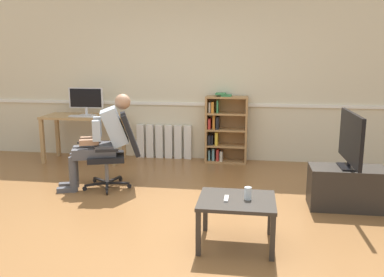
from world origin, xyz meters
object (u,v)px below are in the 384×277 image
radiator (164,142)px  bookshelf (224,129)px  tv_stand (347,188)px  imac_monitor (86,99)px  tv_screen (351,139)px  keyboard (82,116)px  computer_mouse (94,116)px  computer_desk (83,122)px  spare_remote (226,199)px  coffee_table (237,205)px  drinking_glass (248,193)px  office_chair (117,148)px  person_seated (103,139)px

radiator → bookshelf: bearing=-5.5°
radiator → tv_stand: radiator is taller
tv_stand → bookshelf: bearing=129.6°
imac_monitor → radiator: 1.45m
bookshelf → tv_screen: bearing=-50.4°
keyboard → tv_stand: (3.75, -1.44, -0.53)m
bookshelf → tv_stand: 2.44m
tv_screen → computer_mouse: bearing=66.4°
computer_desk → tv_screen: bearing=-22.5°
tv_stand → imac_monitor: bearing=156.3°
computer_mouse → spare_remote: bearing=-49.0°
computer_mouse → coffee_table: (2.35, -2.57, -0.39)m
coffee_table → drinking_glass: (0.10, 0.00, 0.12)m
radiator → coffee_table: size_ratio=1.34×
computer_desk → radiator: bearing=17.3°
computer_mouse → tv_screen: tv_screen is taller
bookshelf → tv_stand: bearing=-50.4°
office_chair → tv_screen: size_ratio=1.09×
drinking_glass → spare_remote: (-0.19, -0.04, -0.05)m
computer_desk → office_chair: bearing=-51.3°
bookshelf → coffee_table: (0.34, -2.98, -0.15)m
person_seated → keyboard: bearing=-165.2°
radiator → tv_stand: bearing=-37.6°
computer_desk → keyboard: 0.19m
imac_monitor → coffee_table: 3.83m
computer_mouse → office_chair: office_chair is taller
computer_mouse → coffee_table: size_ratio=0.14×
keyboard → tv_stand: size_ratio=0.48×
radiator → tv_screen: size_ratio=1.03×
keyboard → coffee_table: (2.55, -2.55, -0.38)m
drinking_glass → computer_desk: bearing=135.1°
computer_mouse → spare_remote: size_ratio=0.67×
keyboard → tv_stand: bearing=-20.9°
person_seated → radiator: bearing=146.2°
computer_mouse → radiator: size_ratio=0.11×
computer_mouse → drinking_glass: bearing=-46.3°
office_chair → spare_remote: (1.53, -1.50, -0.08)m
office_chair → tv_screen: (2.83, -0.35, 0.28)m
imac_monitor → radiator: imac_monitor is taller
keyboard → coffee_table: bearing=-45.0°
computer_desk → drinking_glass: computer_desk is taller
office_chair → spare_remote: size_ratio=6.57×
imac_monitor → tv_screen: size_ratio=0.63×
person_seated → drinking_glass: size_ratio=10.78×
computer_mouse → tv_screen: 3.85m
tv_screen → spare_remote: size_ratio=6.06×
computer_desk → keyboard: bearing=-70.7°
coffee_table → tv_screen: bearing=42.7°
computer_desk → coffee_table: 3.75m
computer_mouse → radiator: 1.23m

